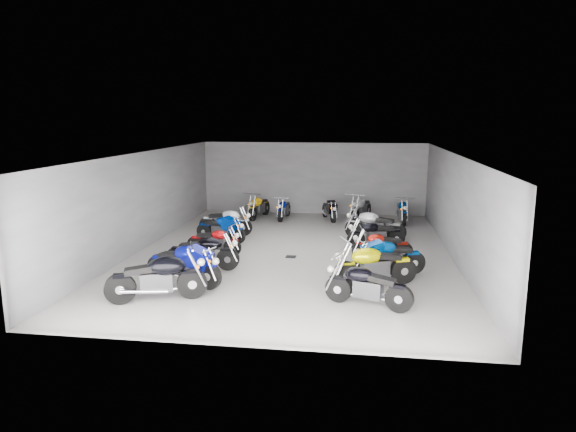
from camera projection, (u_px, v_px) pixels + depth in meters
name	position (u px, v px, depth m)	size (l,w,h in m)	color
ground	(293.00, 253.00, 16.60)	(14.00, 14.00, 0.00)	#9D9A95
wall_back	(313.00, 178.00, 23.10)	(10.00, 0.10, 3.20)	gray
wall_left	(144.00, 201.00, 16.98)	(0.10, 14.00, 3.20)	gray
wall_right	(456.00, 208.00, 15.61)	(0.10, 14.00, 3.20)	gray
ceiling	(293.00, 153.00, 15.99)	(10.00, 14.00, 0.04)	black
drain_grate	(291.00, 257.00, 16.11)	(0.32, 0.32, 0.01)	black
motorcycle_left_a	(158.00, 278.00, 12.15)	(2.29, 1.02, 1.05)	black
motorcycle_left_b	(184.00, 265.00, 13.31)	(2.24, 0.86, 1.01)	black
motorcycle_left_c	(203.00, 252.00, 14.70)	(2.15, 0.45, 0.95)	black
motorcycle_left_d	(215.00, 241.00, 16.30)	(1.84, 0.47, 0.81)	black
motorcycle_left_e	(221.00, 229.00, 17.96)	(1.92, 0.74, 0.87)	black
motorcycle_left_f	(226.00, 221.00, 19.07)	(2.09, 0.53, 0.92)	black
motorcycle_right_a	(367.00, 286.00, 11.80)	(2.04, 0.81, 0.93)	black
motorcycle_right_b	(374.00, 265.00, 13.28)	(2.19, 0.94, 1.00)	black
motorcycle_right_c	(388.00, 258.00, 14.15)	(2.05, 0.82, 0.93)	black
motorcycle_right_d	(382.00, 246.00, 15.69)	(1.88, 0.43, 0.82)	black
motorcycle_right_e	(375.00, 234.00, 17.15)	(1.95, 0.66, 0.88)	black
motorcycle_right_f	(374.00, 225.00, 18.26)	(2.17, 0.73, 0.97)	black
motorcycle_back_b	(259.00, 206.00, 22.21)	(0.59, 2.11, 0.93)	black
motorcycle_back_c	(284.00, 209.00, 21.95)	(0.41, 1.88, 0.83)	black
motorcycle_back_d	(329.00, 210.00, 21.77)	(0.72, 1.81, 0.82)	black
motorcycle_back_e	(361.00, 208.00, 21.58)	(0.85, 2.17, 0.99)	black
motorcycle_back_f	(402.00, 211.00, 21.21)	(0.43, 2.10, 0.92)	black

